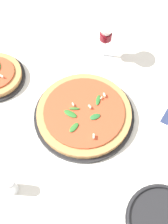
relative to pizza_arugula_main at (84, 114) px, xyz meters
name	(u,v)px	position (x,y,z in m)	size (l,w,h in m)	color
ground_plane	(80,119)	(0.01, -0.01, -0.02)	(6.00, 6.00, 0.00)	silver
pizza_arugula_main	(84,114)	(0.00, 0.00, 0.00)	(0.31, 0.31, 0.05)	black
wine_glass	(106,33)	(-0.26, -0.01, 0.10)	(0.08, 0.08, 0.16)	white
side_plate_white	(162,220)	(0.23, 0.29, -0.01)	(0.19, 0.19, 0.02)	black
shaker_pepper	(11,185)	(0.28, -0.11, 0.02)	(0.03, 0.03, 0.07)	silver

